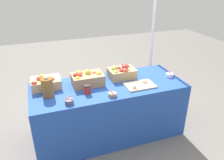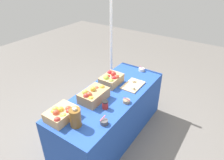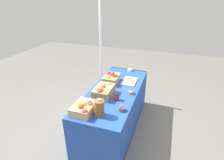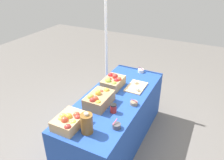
{
  "view_description": "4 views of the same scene",
  "coord_description": "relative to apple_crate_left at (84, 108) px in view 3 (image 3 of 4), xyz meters",
  "views": [
    {
      "loc": [
        -0.78,
        -2.32,
        1.98
      ],
      "look_at": [
        0.06,
        0.03,
        0.79
      ],
      "focal_mm": 35.4,
      "sensor_mm": 36.0,
      "label": 1
    },
    {
      "loc": [
        -1.89,
        -1.3,
        2.31
      ],
      "look_at": [
        0.06,
        0.01,
        0.93
      ],
      "focal_mm": 32.23,
      "sensor_mm": 36.0,
      "label": 2
    },
    {
      "loc": [
        -2.47,
        -0.8,
        2.14
      ],
      "look_at": [
        0.09,
        0.08,
        0.86
      ],
      "focal_mm": 28.93,
      "sensor_mm": 36.0,
      "label": 3
    },
    {
      "loc": [
        -2.17,
        -1.05,
        2.3
      ],
      "look_at": [
        -0.07,
        0.01,
        1.02
      ],
      "focal_mm": 35.23,
      "sensor_mm": 36.0,
      "label": 4
    }
  ],
  "objects": [
    {
      "name": "tent_pole",
      "position": [
        1.66,
        0.44,
        0.24
      ],
      "size": [
        0.04,
        0.04,
        2.1
      ],
      "primitive_type": "cylinder",
      "color": "white",
      "rests_on": "ground_plane"
    },
    {
      "name": "cider_jug",
      "position": [
        0.01,
        -0.21,
        0.04
      ],
      "size": [
        0.13,
        0.13,
        0.24
      ],
      "color": "brown",
      "rests_on": "table"
    },
    {
      "name": "sample_bowl_far",
      "position": [
        1.58,
        -0.23,
        -0.05
      ],
      "size": [
        0.1,
        0.1,
        0.1
      ],
      "color": "silver",
      "rests_on": "table"
    },
    {
      "name": "sample_bowl_mid",
      "position": [
        0.2,
        -0.46,
        -0.05
      ],
      "size": [
        0.09,
        0.09,
        0.09
      ],
      "color": "#4C4C51",
      "rests_on": "table"
    },
    {
      "name": "table",
      "position": [
        0.74,
        -0.18,
        -0.44
      ],
      "size": [
        1.9,
        0.76,
        0.74
      ],
      "primitive_type": "cube",
      "color": "#234CAD",
      "rests_on": "ground_plane"
    },
    {
      "name": "apple_crate_right",
      "position": [
        0.97,
        -0.04,
        0.01
      ],
      "size": [
        0.34,
        0.24,
        0.19
      ],
      "color": "tan",
      "rests_on": "table"
    },
    {
      "name": "sample_bowl_near",
      "position": [
        0.69,
        -0.46,
        -0.05
      ],
      "size": [
        0.09,
        0.1,
        0.1
      ],
      "color": "gray",
      "rests_on": "table"
    },
    {
      "name": "coffee_cup",
      "position": [
        0.44,
        -0.3,
        -0.02
      ],
      "size": [
        0.08,
        0.08,
        0.11
      ],
      "color": "red",
      "rests_on": "table"
    },
    {
      "name": "ground_plane",
      "position": [
        0.74,
        -0.18,
        -0.81
      ],
      "size": [
        10.0,
        10.0,
        0.0
      ],
      "primitive_type": "plane",
      "color": "slate"
    },
    {
      "name": "apple_crate_left",
      "position": [
        0.0,
        0.0,
        0.0
      ],
      "size": [
        0.34,
        0.26,
        0.16
      ],
      "color": "tan",
      "rests_on": "table"
    },
    {
      "name": "cutting_board_front",
      "position": [
        1.09,
        -0.34,
        -0.06
      ],
      "size": [
        0.36,
        0.24,
        0.05
      ],
      "color": "#D1B284",
      "rests_on": "table"
    },
    {
      "name": "apple_crate_middle",
      "position": [
        0.49,
        -0.08,
        0.01
      ],
      "size": [
        0.38,
        0.26,
        0.19
      ],
      "color": "tan",
      "rests_on": "table"
    }
  ]
}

